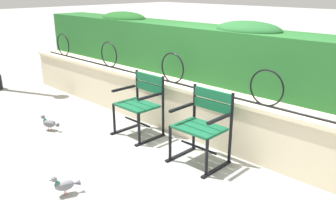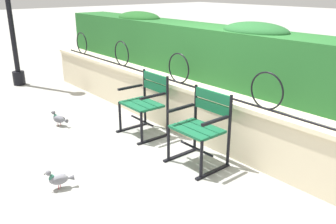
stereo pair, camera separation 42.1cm
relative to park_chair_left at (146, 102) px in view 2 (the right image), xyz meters
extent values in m
plane|color=#9E9E99|center=(0.71, -0.25, -0.46)|extent=(60.00, 60.00, 0.00)
cube|color=beige|center=(0.71, 0.49, -0.14)|extent=(8.34, 0.35, 0.64)
cube|color=beige|center=(0.71, 0.49, 0.21)|extent=(8.34, 0.41, 0.05)
cylinder|color=black|center=(0.71, 0.42, 0.25)|extent=(7.78, 0.02, 0.02)
torus|color=black|center=(-2.66, 0.42, 0.45)|extent=(0.42, 0.02, 0.42)
torus|color=black|center=(-1.23, 0.42, 0.45)|extent=(0.42, 0.02, 0.42)
torus|color=black|center=(0.20, 0.42, 0.45)|extent=(0.42, 0.02, 0.42)
torus|color=black|center=(1.63, 0.42, 0.45)|extent=(0.42, 0.02, 0.42)
cube|color=#236028|center=(0.71, 1.00, 0.60)|extent=(8.17, 0.67, 0.73)
ellipsoid|color=#215B23|center=(-1.55, 1.00, 0.97)|extent=(0.94, 0.60, 0.22)
ellipsoid|color=#225A2A|center=(0.98, 1.00, 0.97)|extent=(0.92, 0.60, 0.23)
cube|color=#145B38|center=(0.00, -0.21, -0.02)|extent=(0.53, 0.13, 0.03)
cube|color=#145B38|center=(0.00, -0.08, -0.02)|extent=(0.53, 0.13, 0.03)
cube|color=#145B38|center=(0.00, 0.06, -0.02)|extent=(0.53, 0.13, 0.03)
cube|color=#145B38|center=(0.00, 0.16, 0.31)|extent=(0.53, 0.04, 0.11)
cube|color=#145B38|center=(0.00, 0.16, 0.18)|extent=(0.53, 0.04, 0.11)
cylinder|color=black|center=(0.27, 0.16, -0.04)|extent=(0.04, 0.04, 0.84)
cylinder|color=black|center=(0.26, -0.27, -0.24)|extent=(0.04, 0.04, 0.44)
cube|color=black|center=(0.26, -0.08, -0.45)|extent=(0.05, 0.52, 0.02)
cube|color=black|center=(0.26, -0.08, 0.16)|extent=(0.04, 0.40, 0.03)
cylinder|color=black|center=(-0.26, 0.17, -0.04)|extent=(0.04, 0.04, 0.84)
cylinder|color=black|center=(-0.27, -0.26, -0.24)|extent=(0.04, 0.04, 0.44)
cube|color=black|center=(-0.27, -0.07, -0.45)|extent=(0.05, 0.52, 0.02)
cube|color=black|center=(-0.27, -0.07, 0.16)|extent=(0.04, 0.40, 0.03)
cylinder|color=black|center=(0.00, -0.08, -0.26)|extent=(0.51, 0.04, 0.03)
cube|color=#145B38|center=(1.12, -0.25, -0.02)|extent=(0.54, 0.13, 0.03)
cube|color=#145B38|center=(1.12, -0.11, -0.02)|extent=(0.54, 0.13, 0.03)
cube|color=#145B38|center=(1.12, 0.02, -0.02)|extent=(0.54, 0.13, 0.03)
cube|color=#145B38|center=(1.12, 0.13, 0.32)|extent=(0.54, 0.03, 0.11)
cube|color=#145B38|center=(1.12, 0.13, 0.19)|extent=(0.54, 0.03, 0.11)
cylinder|color=black|center=(1.39, 0.13, -0.03)|extent=(0.04, 0.04, 0.86)
cylinder|color=black|center=(1.39, -0.30, -0.24)|extent=(0.04, 0.04, 0.44)
cube|color=black|center=(1.39, -0.11, -0.45)|extent=(0.04, 0.52, 0.02)
cube|color=black|center=(1.39, -0.11, 0.16)|extent=(0.04, 0.40, 0.03)
cylinder|color=black|center=(0.85, 0.12, -0.03)|extent=(0.04, 0.04, 0.86)
cylinder|color=black|center=(0.85, -0.31, -0.24)|extent=(0.04, 0.04, 0.44)
cube|color=black|center=(0.85, -0.12, -0.45)|extent=(0.04, 0.52, 0.02)
cube|color=black|center=(0.85, -0.12, 0.16)|extent=(0.04, 0.40, 0.03)
cylinder|color=black|center=(1.12, -0.11, -0.26)|extent=(0.51, 0.03, 0.03)
ellipsoid|color=slate|center=(-1.03, -0.84, -0.35)|extent=(0.21, 0.17, 0.11)
cylinder|color=#2D6B56|center=(-1.09, -0.87, -0.32)|extent=(0.07, 0.07, 0.06)
sphere|color=#55555D|center=(-1.12, -0.88, -0.26)|extent=(0.06, 0.06, 0.06)
cone|color=black|center=(-1.14, -0.90, -0.27)|extent=(0.03, 0.02, 0.01)
cone|color=#4A4A52|center=(-0.93, -0.80, -0.36)|extent=(0.10, 0.09, 0.06)
ellipsoid|color=#5B5B63|center=(-1.01, -0.88, -0.35)|extent=(0.14, 0.08, 0.07)
ellipsoid|color=#5B5B63|center=(-1.04, -0.80, -0.35)|extent=(0.14, 0.08, 0.07)
cylinder|color=#C6515B|center=(-1.04, -0.87, -0.43)|extent=(0.01, 0.01, 0.05)
cylinder|color=#C6515B|center=(-1.03, -0.82, -0.43)|extent=(0.01, 0.01, 0.05)
ellipsoid|color=gray|center=(0.61, -1.56, -0.35)|extent=(0.16, 0.21, 0.11)
cylinder|color=#2D6B56|center=(0.59, -1.62, -0.32)|extent=(0.06, 0.07, 0.06)
sphere|color=slate|center=(0.58, -1.65, -0.26)|extent=(0.06, 0.06, 0.06)
cone|color=black|center=(0.57, -1.68, -0.27)|extent=(0.02, 0.03, 0.01)
cone|color=#595960|center=(0.65, -1.45, -0.36)|extent=(0.08, 0.10, 0.06)
ellipsoid|color=slate|center=(0.66, -1.57, -0.35)|extent=(0.07, 0.14, 0.07)
ellipsoid|color=slate|center=(0.58, -1.54, -0.35)|extent=(0.07, 0.14, 0.07)
cylinder|color=#C6515B|center=(0.63, -1.58, -0.43)|extent=(0.01, 0.01, 0.05)
cylinder|color=#C6515B|center=(0.60, -1.55, -0.43)|extent=(0.01, 0.01, 0.05)
cylinder|color=black|center=(-3.79, -0.52, -0.32)|extent=(0.24, 0.24, 0.28)
camera|label=1|loc=(3.49, -3.04, 1.51)|focal=38.10mm
camera|label=2|loc=(3.77, -2.73, 1.51)|focal=38.10mm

